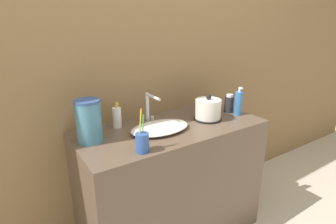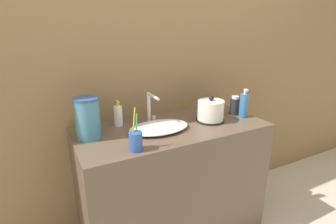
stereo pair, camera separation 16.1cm
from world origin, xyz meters
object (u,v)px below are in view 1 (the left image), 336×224
(toothbrush_cup, at_px, (142,142))
(water_pitcher, at_px, (89,121))
(faucet, at_px, (150,107))
(mouthwash_bottle, at_px, (238,103))
(lotion_bottle, at_px, (117,117))
(electric_kettle, at_px, (208,110))
(shampoo_bottle, at_px, (229,104))

(toothbrush_cup, bearing_deg, water_pitcher, 123.65)
(water_pitcher, bearing_deg, faucet, 6.95)
(mouthwash_bottle, bearing_deg, water_pitcher, 172.53)
(lotion_bottle, relative_size, mouthwash_bottle, 0.81)
(faucet, distance_m, electric_kettle, 0.40)
(shampoo_bottle, bearing_deg, electric_kettle, -171.86)
(electric_kettle, xyz_separation_m, water_pitcher, (-0.77, 0.09, 0.05))
(toothbrush_cup, height_order, lotion_bottle, toothbrush_cup)
(lotion_bottle, relative_size, shampoo_bottle, 1.22)
(electric_kettle, bearing_deg, lotion_bottle, 160.23)
(water_pitcher, bearing_deg, shampoo_bottle, -3.26)
(lotion_bottle, xyz_separation_m, water_pitcher, (-0.21, -0.11, 0.05))
(lotion_bottle, xyz_separation_m, mouthwash_bottle, (0.81, -0.25, 0.02))
(electric_kettle, relative_size, toothbrush_cup, 0.83)
(mouthwash_bottle, relative_size, water_pitcher, 0.85)
(lotion_bottle, distance_m, mouthwash_bottle, 0.85)
(shampoo_bottle, bearing_deg, faucet, 169.97)
(mouthwash_bottle, bearing_deg, shampoo_bottle, 98.56)
(electric_kettle, relative_size, shampoo_bottle, 1.39)
(toothbrush_cup, height_order, mouthwash_bottle, toothbrush_cup)
(faucet, height_order, water_pitcher, water_pitcher)
(faucet, xyz_separation_m, toothbrush_cup, (-0.23, -0.32, -0.06))
(lotion_bottle, bearing_deg, electric_kettle, -19.77)
(water_pitcher, bearing_deg, toothbrush_cup, -56.35)
(faucet, distance_m, lotion_bottle, 0.21)
(faucet, bearing_deg, electric_kettle, -20.82)
(shampoo_bottle, bearing_deg, toothbrush_cup, -165.74)
(lotion_bottle, height_order, shampoo_bottle, lotion_bottle)
(faucet, xyz_separation_m, electric_kettle, (0.37, -0.14, -0.05))
(electric_kettle, distance_m, shampoo_bottle, 0.24)
(faucet, height_order, electric_kettle, faucet)
(shampoo_bottle, bearing_deg, water_pitcher, 176.74)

